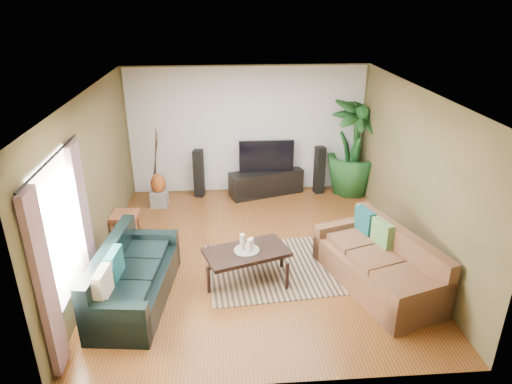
{
  "coord_description": "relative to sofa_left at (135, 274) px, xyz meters",
  "views": [
    {
      "loc": [
        -0.5,
        -6.53,
        3.99
      ],
      "look_at": [
        0.0,
        0.2,
        1.05
      ],
      "focal_mm": 32.0,
      "sensor_mm": 36.0,
      "label": 1
    }
  ],
  "objects": [
    {
      "name": "wall_back",
      "position": [
        1.78,
        3.84,
        0.93
      ],
      "size": [
        5.0,
        0.0,
        5.0
      ],
      "primitive_type": "plane",
      "rotation": [
        1.57,
        0.0,
        0.0
      ],
      "color": "brown",
      "rests_on": "ground"
    },
    {
      "name": "plant_pot",
      "position": [
        4.03,
        3.59,
        -0.28
      ],
      "size": [
        0.38,
        0.38,
        0.29
      ],
      "primitive_type": "cylinder",
      "color": "black",
      "rests_on": "floor"
    },
    {
      "name": "wall_right",
      "position": [
        4.28,
        1.09,
        0.92
      ],
      "size": [
        0.0,
        5.5,
        5.5
      ],
      "primitive_type": "plane",
      "rotation": [
        1.57,
        0.0,
        -1.57
      ],
      "color": "brown",
      "rests_on": "ground"
    },
    {
      "name": "speaker_right",
      "position": [
        3.32,
        3.59,
        0.09
      ],
      "size": [
        0.23,
        0.24,
        1.03
      ],
      "primitive_type": "cube",
      "rotation": [
        0.0,
        0.0,
        0.22
      ],
      "color": "black",
      "rests_on": "floor"
    },
    {
      "name": "curtain_near",
      "position": [
        -0.65,
        -1.26,
        0.72
      ],
      "size": [
        0.08,
        0.35,
        2.2
      ],
      "primitive_type": "cube",
      "color": "gray",
      "rests_on": "ground"
    },
    {
      "name": "side_table",
      "position": [
        -0.47,
        1.79,
        -0.18
      ],
      "size": [
        0.48,
        0.48,
        0.49
      ],
      "primitive_type": "cube",
      "rotation": [
        0.0,
        0.0,
        -0.04
      ],
      "color": "#975431",
      "rests_on": "floor"
    },
    {
      "name": "pedestal",
      "position": [
        -0.05,
        3.15,
        -0.26
      ],
      "size": [
        0.34,
        0.34,
        0.33
      ],
      "primitive_type": "cube",
      "rotation": [
        0.0,
        0.0,
        -0.05
      ],
      "color": "gray",
      "rests_on": "floor"
    },
    {
      "name": "area_rug",
      "position": [
        2.2,
        0.67,
        -0.42
      ],
      "size": [
        2.61,
        1.96,
        0.01
      ],
      "primitive_type": "cube",
      "rotation": [
        0.0,
        0.0,
        0.09
      ],
      "color": "tan",
      "rests_on": "floor"
    },
    {
      "name": "speaker_left",
      "position": [
        0.74,
        3.59,
        0.09
      ],
      "size": [
        0.23,
        0.25,
        1.03
      ],
      "primitive_type": "cube",
      "rotation": [
        0.0,
        0.0,
        -0.26
      ],
      "color": "black",
      "rests_on": "floor"
    },
    {
      "name": "candle_tray",
      "position": [
        1.58,
        0.39,
        0.08
      ],
      "size": [
        0.38,
        0.38,
        0.02
      ],
      "primitive_type": "cylinder",
      "color": "#979892",
      "rests_on": "coffee_table"
    },
    {
      "name": "ceiling",
      "position": [
        1.78,
        1.09,
        2.28
      ],
      "size": [
        5.5,
        5.5,
        0.0
      ],
      "primitive_type": "plane",
      "rotation": [
        3.14,
        0.0,
        0.0
      ],
      "color": "white",
      "rests_on": "ground"
    },
    {
      "name": "coffee_table",
      "position": [
        1.58,
        0.39,
        -0.18
      ],
      "size": [
        1.37,
        1.02,
        0.5
      ],
      "primitive_type": "cube",
      "rotation": [
        0.0,
        0.0,
        0.33
      ],
      "color": "black",
      "rests_on": "floor"
    },
    {
      "name": "floor",
      "position": [
        1.78,
        1.09,
        -0.42
      ],
      "size": [
        5.5,
        5.5,
        0.0
      ],
      "primitive_type": "plane",
      "color": "brown",
      "rests_on": "ground"
    },
    {
      "name": "candle_tall",
      "position": [
        1.52,
        0.42,
        0.21
      ],
      "size": [
        0.08,
        0.08,
        0.24
      ],
      "primitive_type": "cylinder",
      "color": "beige",
      "rests_on": "candle_tray"
    },
    {
      "name": "candle_short",
      "position": [
        1.65,
        0.45,
        0.17
      ],
      "size": [
        0.08,
        0.08,
        0.16
      ],
      "primitive_type": "cylinder",
      "color": "beige",
      "rests_on": "candle_tray"
    },
    {
      "name": "tv_stand",
      "position": [
        2.17,
        3.59,
        -0.16
      ],
      "size": [
        1.64,
        0.92,
        0.52
      ],
      "primitive_type": "cube",
      "rotation": [
        0.0,
        0.0,
        0.31
      ],
      "color": "black",
      "rests_on": "floor"
    },
    {
      "name": "vase",
      "position": [
        -0.05,
        3.15,
        0.05
      ],
      "size": [
        0.3,
        0.3,
        0.42
      ],
      "primitive_type": "ellipsoid",
      "color": "#9B471C",
      "rests_on": "pedestal"
    },
    {
      "name": "candle_mid",
      "position": [
        1.62,
        0.35,
        0.18
      ],
      "size": [
        0.08,
        0.08,
        0.19
      ],
      "primitive_type": "cylinder",
      "color": "#ECE3C7",
      "rests_on": "candle_tray"
    },
    {
      "name": "curtain_far",
      "position": [
        -0.65,
        0.24,
        0.72
      ],
      "size": [
        0.08,
        0.35,
        2.2
      ],
      "primitive_type": "cube",
      "color": "gray",
      "rests_on": "ground"
    },
    {
      "name": "potted_plant",
      "position": [
        4.03,
        3.59,
        0.6
      ],
      "size": [
        1.49,
        1.49,
        2.05
      ],
      "primitive_type": "imported",
      "rotation": [
        0.0,
        0.0,
        0.38
      ],
      "color": "#18481B",
      "rests_on": "floor"
    },
    {
      "name": "television",
      "position": [
        2.17,
        3.59,
        0.44
      ],
      "size": [
        1.15,
        0.06,
        0.68
      ],
      "primitive_type": "cube",
      "color": "black",
      "rests_on": "tv_stand"
    },
    {
      "name": "window_pane",
      "position": [
        -0.7,
        -0.51,
        0.97
      ],
      "size": [
        0.0,
        1.8,
        1.8
      ],
      "primitive_type": "plane",
      "rotation": [
        1.57,
        0.0,
        1.57
      ],
      "color": "white",
      "rests_on": "ground"
    },
    {
      "name": "backwall_panel",
      "position": [
        1.78,
        3.83,
        0.93
      ],
      "size": [
        4.9,
        0.0,
        4.9
      ],
      "primitive_type": "plane",
      "rotation": [
        1.57,
        0.0,
        0.0
      ],
      "color": "white",
      "rests_on": "ground"
    },
    {
      "name": "sofa_right",
      "position": [
        3.47,
        0.1,
        0.0
      ],
      "size": [
        1.55,
        2.28,
        0.85
      ],
      "primitive_type": "cube",
      "rotation": [
        0.0,
        0.0,
        -1.25
      ],
      "color": "brown",
      "rests_on": "floor"
    },
    {
      "name": "sofa_left",
      "position": [
        0.0,
        0.0,
        0.0
      ],
      "size": [
        1.07,
        2.06,
        0.85
      ],
      "primitive_type": "cube",
      "rotation": [
        0.0,
        0.0,
        1.46
      ],
      "color": "black",
      "rests_on": "floor"
    },
    {
      "name": "wall_left",
      "position": [
        -0.72,
        1.09,
        0.92
      ],
      "size": [
        0.0,
        5.5,
        5.5
      ],
      "primitive_type": "plane",
      "rotation": [
        1.57,
        0.0,
        1.57
      ],
      "color": "brown",
      "rests_on": "ground"
    },
    {
      "name": "wall_front",
      "position": [
        1.78,
        -1.66,
        0.93
      ],
      "size": [
        5.0,
        0.0,
        5.0
      ],
      "primitive_type": "plane",
      "rotation": [
        -1.57,
        0.0,
        0.0
      ],
      "color": "brown",
      "rests_on": "ground"
    },
    {
      "name": "curtain_rod",
      "position": [
        -0.65,
        -0.51,
        1.87
      ],
      "size": [
        0.03,
        1.9,
        0.03
      ],
      "primitive_type": "cylinder",
      "rotation": [
        1.57,
        0.0,
        0.0
      ],
      "color": "black",
      "rests_on": "ground"
    }
  ]
}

